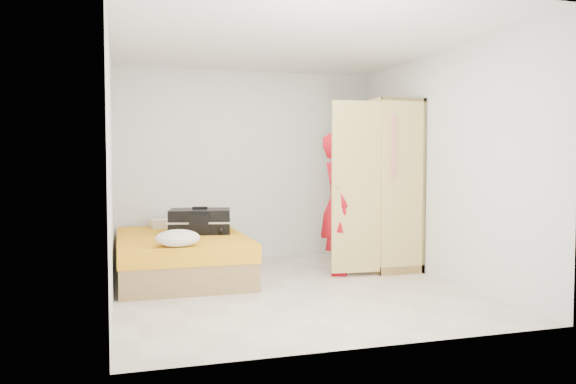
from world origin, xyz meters
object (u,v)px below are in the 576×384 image
object	(u,v)px
suitcase	(200,221)
bed	(181,256)
round_cushion	(178,238)
wardrobe	(379,189)
person	(338,204)

from	to	relation	value
suitcase	bed	bearing A→B (deg)	-143.31
bed	round_cushion	bearing A→B (deg)	-97.85
suitcase	round_cushion	world-z (taller)	suitcase
wardrobe	round_cushion	world-z (taller)	wardrobe
wardrobe	suitcase	distance (m)	2.30
wardrobe	person	xyz separation A→B (m)	(-0.66, -0.25, -0.16)
person	suitcase	xyz separation A→B (m)	(-1.60, 0.40, -0.20)
person	suitcase	size ratio (longest dim) A/B	2.07
person	round_cushion	distance (m)	2.07
bed	wardrobe	distance (m)	2.61
suitcase	round_cushion	xyz separation A→B (m)	(-0.36, -1.01, -0.06)
person	round_cushion	world-z (taller)	person
suitcase	round_cushion	bearing A→B (deg)	-98.66
wardrobe	person	bearing A→B (deg)	-159.67
bed	round_cushion	world-z (taller)	round_cushion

